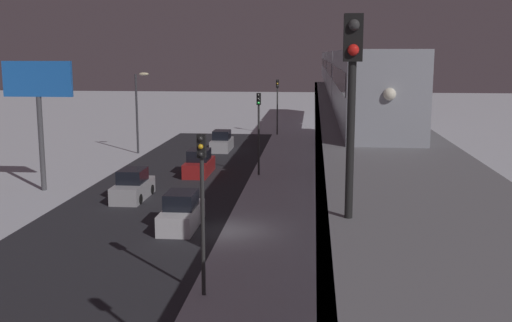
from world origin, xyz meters
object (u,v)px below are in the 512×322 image
sedan_red_2 (199,164)px  traffic_light_near (202,191)px  subway_train (342,69)px  sedan_white (181,213)px  rail_signal (352,81)px  commercial_billboard (38,92)px  traffic_light_far (277,99)px  sedan_silver (133,187)px  traffic_light_mid (259,122)px  sedan_silver_2 (222,142)px

sedan_red_2 → traffic_light_near: traffic_light_near is taller
subway_train → sedan_white: subway_train is taller
rail_signal → commercial_billboard: 34.28m
traffic_light_far → sedan_silver: bearing=77.2°
sedan_red_2 → traffic_light_mid: bearing=1.4°
traffic_light_mid → traffic_light_far: same height
traffic_light_near → traffic_light_far: same height
sedan_silver → traffic_light_mid: 11.98m
sedan_red_2 → sedan_white: bearing=-83.1°
traffic_light_near → traffic_light_mid: 24.38m
sedan_white → traffic_light_near: 10.38m
sedan_red_2 → traffic_light_mid: (-4.70, -0.12, 3.40)m
traffic_light_mid → traffic_light_near: bearing=90.0°
rail_signal → traffic_light_near: rail_signal is taller
subway_train → sedan_white: bearing=69.8°
sedan_silver → sedan_white: same height
sedan_silver → sedan_silver_2: size_ratio=1.05×
subway_train → traffic_light_near: 36.60m
sedan_silver → subway_train: bearing=-125.5°
sedan_silver → sedan_red_2: size_ratio=0.96×
sedan_silver_2 → sedan_white: bearing=-86.2°
sedan_silver → traffic_light_mid: bearing=-130.8°
rail_signal → sedan_red_2: (9.64, -34.91, -8.08)m
sedan_white → sedan_red_2: 15.01m
sedan_silver → commercial_billboard: (6.92, -1.88, 6.04)m
traffic_light_near → commercial_billboard: (14.42, -17.57, 2.63)m
sedan_silver_2 → sedan_white: (-1.80, 26.98, 0.00)m
commercial_billboard → traffic_light_far: bearing=-114.8°
subway_train → sedan_white: (9.71, 26.40, -7.14)m
subway_train → commercial_billboard: size_ratio=8.32×
traffic_light_far → commercial_billboard: size_ratio=0.72×
sedan_red_2 → traffic_light_mid: 5.80m
sedan_silver_2 → commercial_billboard: commercial_billboard is taller
rail_signal → commercial_billboard: rail_signal is taller
subway_train → rail_signal: size_ratio=18.52×
subway_train → traffic_light_near: bearing=79.2°
subway_train → traffic_light_near: (6.81, 35.77, -3.74)m
subway_train → traffic_light_mid: (6.81, 11.39, -3.74)m
traffic_light_near → sedan_white: bearing=-72.8°
sedan_silver → traffic_light_far: size_ratio=0.71×
subway_train → sedan_silver: subway_train is taller
traffic_light_near → traffic_light_mid: same height
subway_train → traffic_light_mid: subway_train is taller
sedan_silver → traffic_light_mid: size_ratio=0.71×
sedan_silver → commercial_billboard: bearing=-15.2°
sedan_silver_2 → commercial_billboard: 21.99m
commercial_billboard → sedan_silver_2: bearing=-117.4°
subway_train → traffic_light_far: (6.81, -13.00, -3.74)m
sedan_red_2 → commercial_billboard: bearing=-145.4°
traffic_light_near → sedan_silver: bearing=-64.4°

